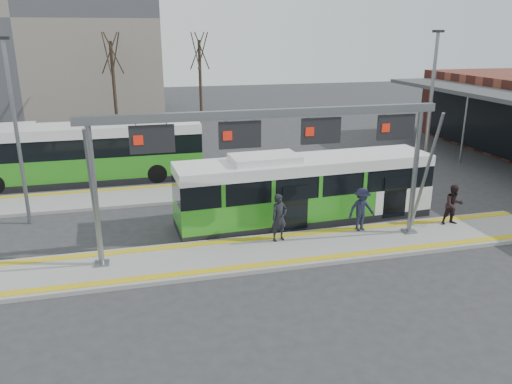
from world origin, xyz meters
TOP-DOWN VIEW (x-y plane):
  - ground at (0.00, 0.00)m, footprint 120.00×120.00m
  - platform_main at (0.00, 0.00)m, footprint 22.00×3.00m
  - platform_second at (-4.00, 8.00)m, footprint 20.00×3.00m
  - tactile_main at (0.00, 0.00)m, footprint 22.00×2.65m
  - tactile_second at (-4.00, 9.15)m, footprint 20.00×0.35m
  - gantry at (-0.35, 0.25)m, footprint 13.00×1.68m
  - apartment_block at (-14.00, 36.00)m, footprint 24.50×12.50m
  - hero_bus at (1.92, 2.98)m, footprint 11.27×2.96m
  - bg_bus_green at (-7.72, 11.56)m, footprint 12.56×2.71m
  - passenger_a at (0.12, 0.80)m, footprint 0.78×0.62m
  - passenger_b at (7.70, 0.65)m, footprint 0.87×0.70m
  - passenger_c at (3.67, 0.98)m, footprint 1.21×0.76m
  - tree_left at (-6.26, 27.27)m, footprint 1.40×1.40m
  - tree_mid at (1.35, 30.19)m, footprint 1.40×1.40m
  - lamp_west at (-9.70, 5.50)m, footprint 0.50×0.25m
  - lamp_east at (9.00, 5.04)m, footprint 0.50×0.25m

SIDE VIEW (x-z plane):
  - ground at x=0.00m, z-range 0.00..0.00m
  - platform_main at x=0.00m, z-range 0.00..0.15m
  - platform_second at x=-4.00m, z-range 0.00..0.15m
  - tactile_main at x=0.00m, z-range 0.15..0.17m
  - tactile_second at x=-4.00m, z-range 0.15..0.17m
  - passenger_b at x=7.70m, z-range 0.15..1.87m
  - passenger_c at x=3.67m, z-range 0.15..1.95m
  - passenger_a at x=0.12m, z-range 0.15..2.03m
  - hero_bus at x=1.92m, z-range -0.13..2.94m
  - bg_bus_green at x=-7.72m, z-range -0.02..3.12m
  - lamp_west at x=-9.70m, z-range 0.24..7.98m
  - lamp_east at x=9.00m, z-range 0.24..8.23m
  - gantry at x=-0.35m, z-range 1.70..6.90m
  - tree_left at x=-6.26m, z-range 2.10..10.25m
  - tree_mid at x=1.35m, z-range 2.10..10.25m
  - apartment_block at x=-14.00m, z-range 0.01..18.41m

